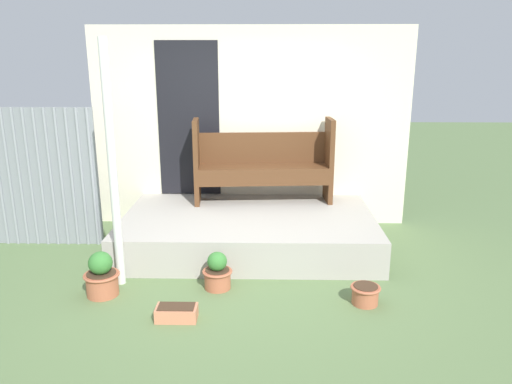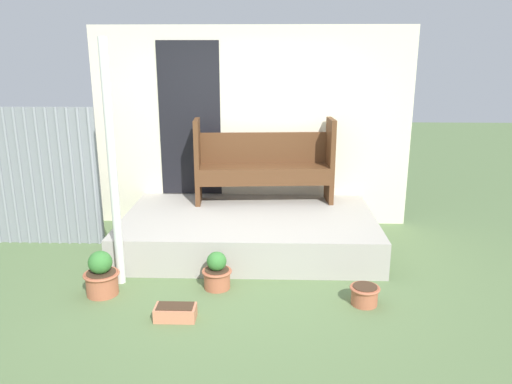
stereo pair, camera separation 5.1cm
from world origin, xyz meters
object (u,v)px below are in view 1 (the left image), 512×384
at_px(support_post, 113,168).
at_px(bench, 263,161).
at_px(flower_pot_left, 102,276).
at_px(planter_box_rect, 177,313).
at_px(flower_pot_middle, 217,273).
at_px(flower_pot_right, 365,294).

xyz_separation_m(support_post, bench, (1.43, 1.59, -0.27)).
bearing_deg(flower_pot_left, planter_box_rect, -29.34).
relative_size(support_post, flower_pot_left, 5.42).
height_order(support_post, planter_box_rect, support_post).
height_order(flower_pot_middle, flower_pot_right, flower_pot_middle).
xyz_separation_m(flower_pot_middle, planter_box_rect, (-0.30, -0.61, -0.10)).
relative_size(flower_pot_left, flower_pot_middle, 1.16).
height_order(support_post, flower_pot_middle, support_post).
bearing_deg(support_post, bench, 48.11).
distance_m(flower_pot_left, flower_pot_right, 2.51).
relative_size(flower_pot_left, planter_box_rect, 1.23).
relative_size(bench, flower_pot_left, 3.97).
distance_m(bench, flower_pot_left, 2.52).
xyz_separation_m(flower_pot_middle, flower_pot_right, (1.41, -0.29, -0.06)).
bearing_deg(flower_pot_left, support_post, 67.50).
bearing_deg(flower_pot_left, flower_pot_right, -2.81).
distance_m(support_post, flower_pot_left, 1.05).
relative_size(bench, flower_pot_right, 6.24).
bearing_deg(flower_pot_right, bench, 116.17).
height_order(support_post, flower_pot_left, support_post).
height_order(flower_pot_left, planter_box_rect, flower_pot_left).
bearing_deg(flower_pot_left, flower_pot_middle, 8.65).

